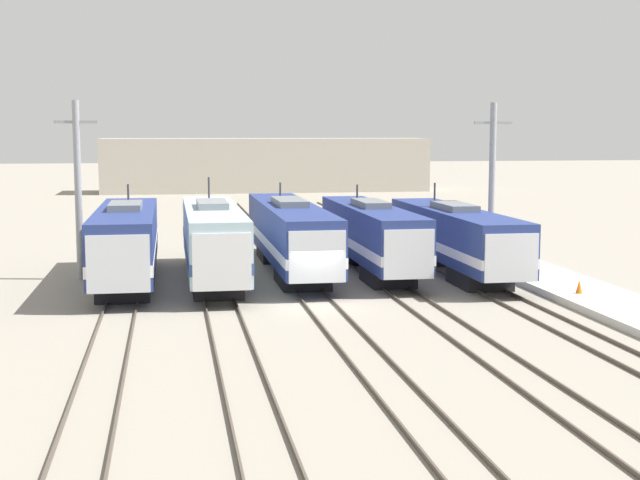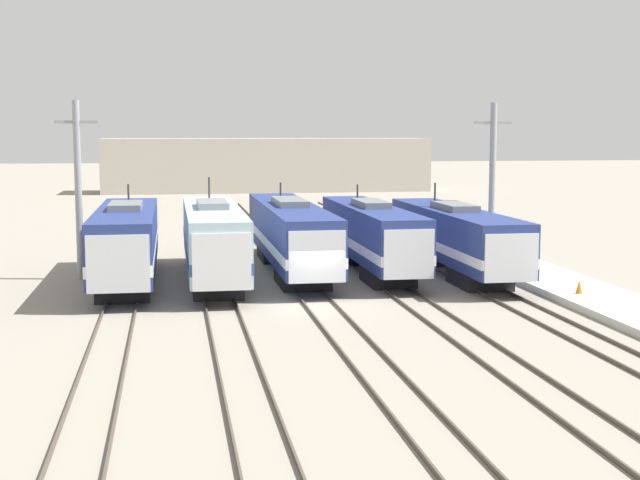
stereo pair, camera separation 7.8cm
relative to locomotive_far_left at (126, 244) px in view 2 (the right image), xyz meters
The scene contains 16 objects.
ground_plane 11.70m from the locomotive_far_left, 36.98° to the right, with size 400.00×400.00×0.00m, color gray.
rail_pair_far_left 7.24m from the locomotive_far_left, 90.00° to the right, with size 1.50×120.00×0.15m.
rail_pair_center_left 8.57m from the locomotive_far_left, 56.42° to the right, with size 1.51×120.00×0.15m.
rail_pair_center 11.69m from the locomotive_far_left, 36.98° to the right, with size 1.51×120.00×0.15m.
rail_pair_center_right 15.55m from the locomotive_far_left, 26.66° to the right, with size 1.51×120.00×0.15m.
rail_pair_far_right 19.73m from the locomotive_far_left, 20.63° to the right, with size 1.50×120.00×0.15m.
locomotive_far_left is the anchor object (origin of this frame).
locomotive_center_left 4.60m from the locomotive_far_left, ahead, with size 2.93×17.07×5.49m.
locomotive_center 9.61m from the locomotive_far_left, 17.37° to the left, with size 3.02×19.74×4.95m.
locomotive_center_right 13.90m from the locomotive_far_left, ahead, with size 2.79×17.00×4.87m.
locomotive_far_right 18.36m from the locomotive_far_left, ahead, with size 2.95×17.59×5.01m.
catenary_tower_left 4.59m from the locomotive_far_left, 135.87° to the left, with size 2.30×0.38×9.81m.
catenary_tower_right 21.47m from the locomotive_far_left, ahead, with size 2.30×0.38×9.81m.
platform 23.62m from the locomotive_far_left, 17.08° to the right, with size 4.00×120.00×0.35m.
traffic_cone 23.20m from the locomotive_far_left, 20.09° to the right, with size 0.33×0.33×0.68m.
depot_building 76.22m from the locomotive_far_left, 78.30° to the left, with size 44.19×9.02×7.25m.
Camera 2 is at (-6.78, -40.73, 8.08)m, focal length 50.00 mm.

